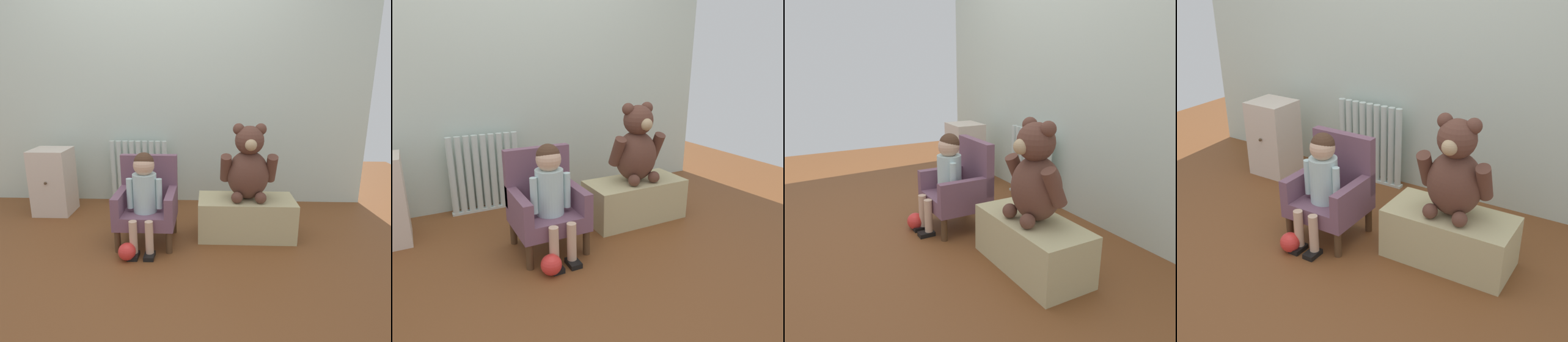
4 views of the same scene
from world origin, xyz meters
The scene contains 9 objects.
ground_plane centered at (0.00, 0.00, 0.00)m, with size 6.00×6.00×0.00m, color brown.
back_wall centered at (0.00, 1.29, 1.20)m, with size 3.80×0.05×2.40m, color silver.
radiator centered at (-0.25, 1.17, 0.31)m, with size 0.56×0.05×0.62m.
small_dresser centered at (-0.97, 0.91, 0.29)m, with size 0.32×0.32×0.59m.
child_armchair centered at (-0.03, 0.40, 0.30)m, with size 0.43×0.40×0.63m.
child_figure centered at (-0.03, 0.29, 0.45)m, with size 0.25×0.35×0.70m.
low_bench centered at (0.71, 0.49, 0.15)m, with size 0.73×0.35×0.31m, color tan.
large_teddy_bear centered at (0.72, 0.49, 0.56)m, with size 0.42×0.29×0.57m.
toy_ball centered at (-0.13, 0.08, 0.06)m, with size 0.12×0.12×0.12m, color red.
Camera 1 is at (0.42, -2.03, 1.21)m, focal length 32.00 mm.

